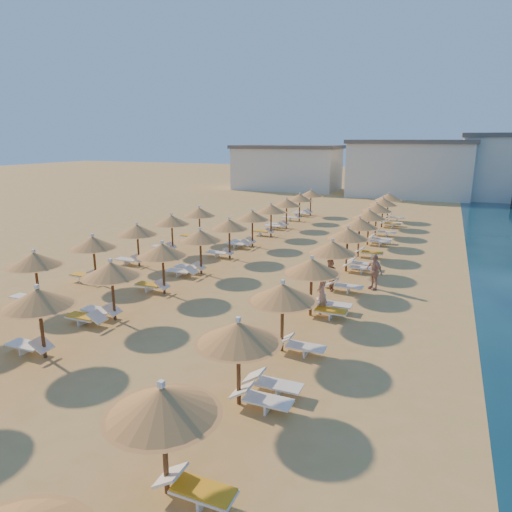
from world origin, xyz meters
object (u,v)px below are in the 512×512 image
at_px(parasol_row_west, 216,230).
at_px(beachgoer_c, 374,271).
at_px(beachgoer_a, 322,293).
at_px(beachgoer_b, 330,275).
at_px(parasol_row_east, 341,241).

height_order(parasol_row_west, beachgoer_c, parasol_row_west).
distance_m(beachgoer_c, beachgoer_a, 4.56).
bearing_deg(parasol_row_west, beachgoer_b, -14.52).
bearing_deg(parasol_row_west, beachgoer_c, -4.97).
xyz_separation_m(parasol_row_east, parasol_row_west, (-7.42, 0.00, 0.00)).
relative_size(beachgoer_c, beachgoer_a, 1.01).
xyz_separation_m(parasol_row_east, beachgoer_a, (0.37, -5.10, -1.25)).
height_order(parasol_row_west, beachgoer_b, parasol_row_west).
bearing_deg(beachgoer_b, beachgoer_c, 78.27).
height_order(parasol_row_east, parasol_row_west, same).
bearing_deg(parasol_row_west, parasol_row_east, 0.00).
bearing_deg(beachgoer_b, parasol_row_west, -145.39).
distance_m(parasol_row_west, beachgoer_b, 7.74).
distance_m(parasol_row_east, beachgoer_b, 2.35).
xyz_separation_m(parasol_row_west, beachgoer_b, (7.38, -1.91, -1.36)).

